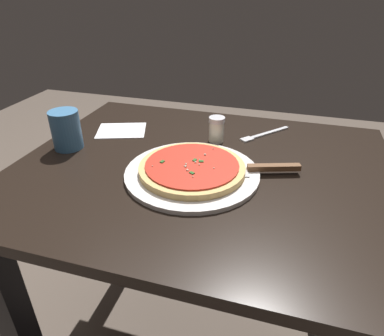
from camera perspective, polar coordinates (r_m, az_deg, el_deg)
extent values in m
cube|color=black|center=(1.09, -26.74, -22.60)|extent=(0.06, 0.06, 0.71)
cube|color=black|center=(1.46, -10.80, -4.66)|extent=(0.06, 0.06, 0.71)
cube|color=black|center=(1.35, 22.33, -9.94)|extent=(0.06, 0.06, 0.71)
cube|color=black|center=(0.89, 1.65, -0.54)|extent=(0.95, 0.78, 0.03)
cylinder|color=white|center=(0.84, 0.00, -0.86)|extent=(0.33, 0.33, 0.01)
cylinder|color=#DBB26B|center=(0.83, 0.00, -0.05)|extent=(0.26, 0.26, 0.02)
cylinder|color=red|center=(0.83, 0.00, 0.55)|extent=(0.23, 0.23, 0.00)
sphere|color=#EFEACC|center=(0.90, 3.55, 3.25)|extent=(0.00, 0.00, 0.00)
sphere|color=#EFEACC|center=(0.84, 0.97, 1.43)|extent=(0.00, 0.00, 0.00)
sphere|color=#EFEACC|center=(0.82, -6.59, 0.36)|extent=(0.00, 0.00, 0.00)
sphere|color=#EFEACC|center=(0.81, 3.65, -0.01)|extent=(0.00, 0.00, 0.00)
sphere|color=#EFEACC|center=(0.87, 2.17, 2.23)|extent=(0.01, 0.01, 0.01)
sphere|color=#EFEACC|center=(0.82, -1.32, 0.37)|extent=(0.00, 0.00, 0.00)
sphere|color=#EFEACC|center=(0.83, 0.57, 0.96)|extent=(0.00, 0.00, 0.00)
sphere|color=#EFEACC|center=(0.82, -1.02, 0.36)|extent=(0.00, 0.00, 0.00)
sphere|color=#EFEACC|center=(0.82, 1.22, 0.59)|extent=(0.00, 0.00, 0.00)
sphere|color=#EFEACC|center=(0.81, -1.11, 0.20)|extent=(0.00, 0.00, 0.00)
sphere|color=#EFEACC|center=(0.80, -0.77, -0.36)|extent=(0.01, 0.01, 0.01)
sphere|color=#EFEACC|center=(0.77, 0.14, -1.45)|extent=(0.00, 0.00, 0.00)
sphere|color=#EFEACC|center=(0.82, -1.01, 0.68)|extent=(0.00, 0.00, 0.00)
cube|color=#23561E|center=(0.84, 0.46, 1.34)|extent=(0.01, 0.01, 0.00)
cube|color=#23561E|center=(0.84, 1.53, 1.14)|extent=(0.01, 0.01, 0.00)
cube|color=#23561E|center=(0.84, -4.95, 1.08)|extent=(0.01, 0.01, 0.00)
cube|color=#23561E|center=(0.79, 0.19, -0.84)|extent=(0.01, 0.01, 0.00)
cube|color=silver|center=(0.84, 6.14, -0.34)|extent=(0.11, 0.09, 0.00)
cube|color=brown|center=(0.86, 13.42, 0.10)|extent=(0.13, 0.06, 0.01)
cylinder|color=teal|center=(1.02, -20.01, 6.07)|extent=(0.08, 0.08, 0.11)
cube|color=white|center=(1.11, -11.61, 6.12)|extent=(0.18, 0.16, 0.00)
cube|color=silver|center=(1.09, 12.81, 5.77)|extent=(0.11, 0.12, 0.00)
cube|color=silver|center=(1.03, 9.11, 4.71)|extent=(0.04, 0.04, 0.00)
cylinder|color=silver|center=(1.01, 4.26, 6.03)|extent=(0.04, 0.04, 0.06)
cylinder|color=silver|center=(0.99, 4.34, 7.98)|extent=(0.05, 0.05, 0.01)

